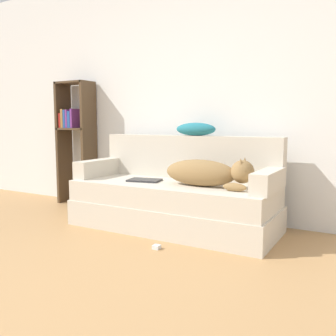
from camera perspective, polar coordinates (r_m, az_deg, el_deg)
wall_back at (r=4.10m, az=3.46°, el=11.66°), size 7.59×0.06×2.70m
couch at (r=3.60m, az=0.76°, el=-5.80°), size 1.96×0.81×0.44m
couch_backrest at (r=3.82m, az=3.18°, el=1.69°), size 1.92×0.15×0.44m
couch_arm_left at (r=4.05m, az=-10.56°, el=0.02°), size 0.15×0.62×0.18m
couch_arm_right at (r=3.20m, az=15.06°, el=-1.90°), size 0.15×0.62×0.18m
dog at (r=3.33m, az=6.11°, el=-0.72°), size 0.83×0.25×0.27m
laptop at (r=3.65m, az=-3.60°, el=-1.86°), size 0.34×0.26×0.02m
throw_pillow at (r=3.76m, az=4.23°, el=5.92°), size 0.43×0.14×0.13m
bookshelf at (r=4.80m, az=-13.98°, el=5.07°), size 0.45×0.26×1.51m
power_adapter at (r=3.08m, az=-1.75°, el=-11.94°), size 0.06×0.06×0.03m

